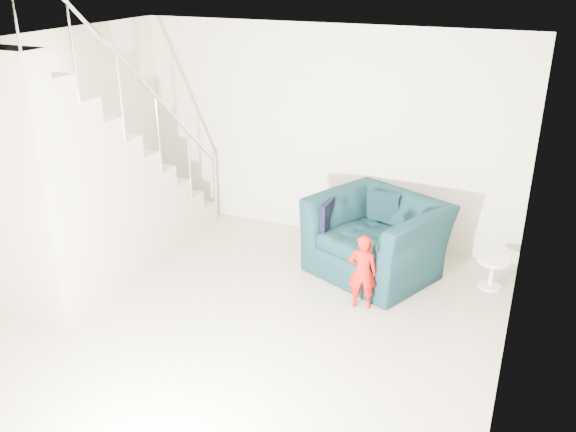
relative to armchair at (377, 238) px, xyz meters
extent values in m
plane|color=gray|center=(-0.97, -1.89, -0.44)|extent=(5.50, 5.50, 0.00)
plane|color=silver|center=(-0.97, -1.89, 2.26)|extent=(5.50, 5.50, 0.00)
plane|color=beige|center=(-0.97, 0.86, 0.91)|extent=(5.00, 0.00, 5.00)
plane|color=beige|center=(-3.47, -1.89, 0.91)|extent=(0.00, 5.50, 5.50)
plane|color=beige|center=(1.53, -1.89, 0.91)|extent=(0.00, 5.50, 5.50)
imported|color=black|center=(0.00, 0.00, 0.00)|extent=(1.73, 1.65, 0.89)
imported|color=#AC0C05|center=(0.07, -0.81, -0.03)|extent=(0.34, 0.27, 0.83)
cylinder|color=silver|center=(1.28, 0.15, -0.11)|extent=(0.35, 0.35, 0.04)
cylinder|color=silver|center=(1.28, 0.15, -0.28)|extent=(0.05, 0.05, 0.32)
cylinder|color=silver|center=(1.28, 0.15, -0.43)|extent=(0.25, 0.25, 0.03)
cube|color=#ADA089|center=(-2.97, 0.46, -0.31)|extent=(1.00, 0.30, 0.27)
cube|color=#ADA089|center=(-2.97, 0.16, -0.17)|extent=(1.00, 0.30, 0.54)
cube|color=#ADA089|center=(-2.97, -0.14, -0.04)|extent=(1.00, 0.30, 0.81)
cube|color=#ADA089|center=(-2.97, -0.44, 0.10)|extent=(1.00, 0.30, 1.08)
cube|color=#ADA089|center=(-2.97, -0.74, 0.23)|extent=(1.00, 0.30, 1.35)
cube|color=#ADA089|center=(-2.97, -1.04, 0.37)|extent=(1.00, 0.30, 1.62)
cube|color=#ADA089|center=(-2.97, -1.34, 0.50)|extent=(1.00, 0.30, 1.89)
cube|color=#ADA089|center=(-2.97, -1.64, 0.64)|extent=(1.00, 0.30, 2.16)
cube|color=#ADA089|center=(-2.97, -1.94, 0.77)|extent=(1.00, 0.30, 2.43)
cube|color=#ADA089|center=(-2.97, -2.24, 0.91)|extent=(1.00, 0.30, 2.70)
cylinder|color=silver|center=(-2.47, -0.89, 1.81)|extent=(0.04, 3.03, 2.73)
cylinder|color=silver|center=(-2.47, 0.61, 0.06)|extent=(0.04, 0.04, 1.00)
cube|color=black|center=(-0.03, 0.35, 0.24)|extent=(0.37, 0.18, 0.37)
cube|color=black|center=(-0.55, -0.06, 0.11)|extent=(0.05, 0.54, 0.61)
cube|color=black|center=(0.18, -0.85, 0.27)|extent=(0.04, 0.05, 0.10)
camera|label=1|loc=(1.54, -6.23, 2.97)|focal=38.00mm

